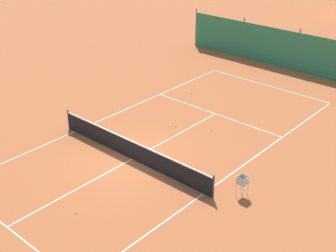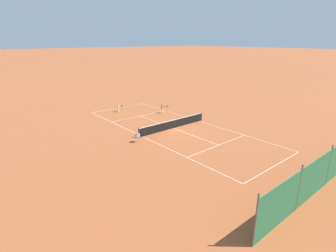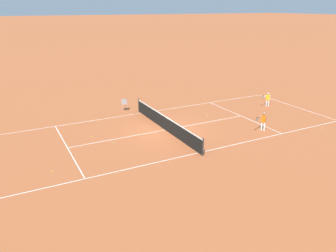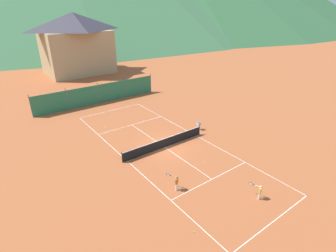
% 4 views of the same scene
% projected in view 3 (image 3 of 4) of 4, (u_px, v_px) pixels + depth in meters
% --- Properties ---
extents(ground_plane, '(600.00, 600.00, 0.00)m').
position_uv_depth(ground_plane, '(165.00, 130.00, 21.83)').
color(ground_plane, '#A8542D').
extents(court_line_markings, '(8.25, 23.85, 0.01)m').
position_uv_depth(court_line_markings, '(165.00, 130.00, 21.82)').
color(court_line_markings, white).
rests_on(court_line_markings, ground).
extents(tennis_net, '(9.18, 0.08, 1.06)m').
position_uv_depth(tennis_net, '(165.00, 123.00, 21.65)').
color(tennis_net, '#2D2D2D').
rests_on(tennis_net, ground).
extents(player_near_service, '(0.47, 1.06, 1.24)m').
position_uv_depth(player_near_service, '(263.00, 120.00, 21.48)').
color(player_near_service, white).
rests_on(player_near_service, ground).
extents(player_near_baseline, '(0.37, 0.99, 1.12)m').
position_uv_depth(player_near_baseline, '(268.00, 98.00, 26.79)').
color(player_near_baseline, white).
rests_on(player_near_baseline, ground).
extents(tennis_ball_alley_left, '(0.07, 0.07, 0.07)m').
position_uv_depth(tennis_ball_alley_left, '(208.00, 115.00, 24.69)').
color(tennis_ball_alley_left, '#CCE033').
rests_on(tennis_ball_alley_left, ground).
extents(tennis_ball_alley_right, '(0.07, 0.07, 0.07)m').
position_uv_depth(tennis_ball_alley_right, '(52.00, 172.00, 16.24)').
color(tennis_ball_alley_right, '#CCE033').
rests_on(tennis_ball_alley_right, ground).
extents(tennis_ball_mid_court, '(0.07, 0.07, 0.07)m').
position_uv_depth(tennis_ball_mid_court, '(323.00, 128.00, 22.04)').
color(tennis_ball_mid_court, '#CCE033').
rests_on(tennis_ball_mid_court, ground).
extents(tennis_ball_by_net_right, '(0.07, 0.07, 0.07)m').
position_uv_depth(tennis_ball_by_net_right, '(92.00, 137.00, 20.63)').
color(tennis_ball_by_net_right, '#CCE033').
rests_on(tennis_ball_by_net_right, ground).
extents(tennis_ball_by_net_left, '(0.07, 0.07, 0.07)m').
position_uv_depth(tennis_ball_by_net_left, '(114.00, 143.00, 19.67)').
color(tennis_ball_by_net_left, '#CCE033').
rests_on(tennis_ball_by_net_left, ground).
extents(ball_hopper, '(0.36, 0.36, 0.89)m').
position_uv_depth(ball_hopper, '(124.00, 103.00, 25.62)').
color(ball_hopper, '#B7B7BC').
rests_on(ball_hopper, ground).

